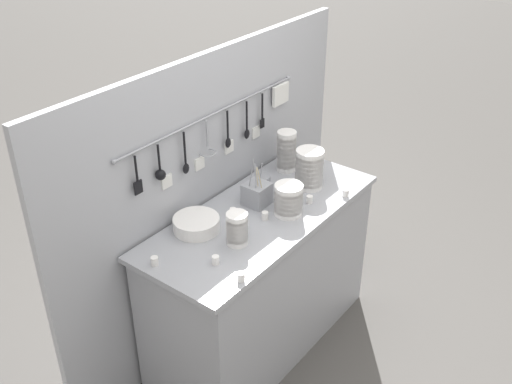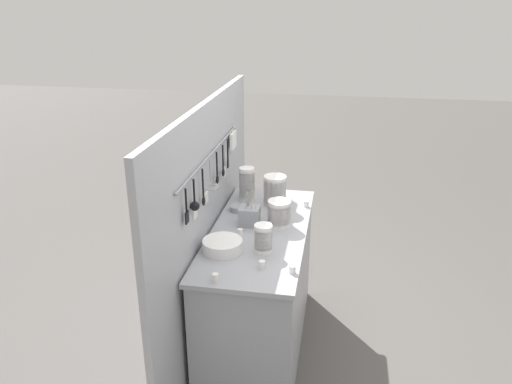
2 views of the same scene
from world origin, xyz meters
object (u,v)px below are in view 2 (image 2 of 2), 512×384
Objects in this scene: bowl_stack_nested_right at (275,191)px; bowl_stack_tall_left at (247,184)px; cup_centre at (306,204)px; cup_back_right at (215,277)px; cup_by_caddy at (262,264)px; plate_stack at (222,245)px; cup_edge_near at (292,269)px; cup_beside_plates at (240,232)px; steel_mixing_bowl at (237,208)px; cutlery_caddy at (250,216)px; bowl_stack_wide_centre at (279,213)px; cup_front_left at (286,213)px; bowl_stack_short_front at (263,238)px; cup_edge_far at (266,229)px.

bowl_stack_tall_left is at bearing 68.24° from bowl_stack_nested_right.
bowl_stack_tall_left is 0.48m from cup_centre.
cup_back_right is 0.29m from cup_by_caddy.
cup_edge_near is (-0.19, -0.45, -0.01)m from plate_stack.
bowl_stack_nested_right is 5.35× the size of cup_beside_plates.
cutlery_caddy is at bearing -148.42° from steel_mixing_bowl.
bowl_stack_tall_left is at bearing -7.89° from steel_mixing_bowl.
cup_by_caddy and cup_beside_plates have the same top height.
bowl_stack_wide_centre is 4.02× the size of cup_centre.
cup_back_right is at bearing -175.20° from steel_mixing_bowl.
bowl_stack_wide_centre is 0.33m from bowl_stack_nested_right.
plate_stack is 0.67m from cup_front_left.
bowl_stack_nested_right is at bearing 2.26° from bowl_stack_short_front.
cutlery_caddy reaches higher than steel_mixing_bowl.
plate_stack is at bearing 67.46° from cup_edge_near.
bowl_stack_short_front is 0.72× the size of plate_stack.
cup_centre is at bearing -24.05° from bowl_stack_wide_centre.
bowl_stack_tall_left is at bearing 36.31° from bowl_stack_wide_centre.
bowl_stack_nested_right reaches higher than steel_mixing_bowl.
cutlery_caddy is (0.37, 0.15, -0.02)m from bowl_stack_short_front.
bowl_stack_short_front is 3.98× the size of cup_edge_far.
bowl_stack_wide_centre is at bearing -49.02° from cup_beside_plates.
cup_front_left is at bearing -18.92° from cup_edge_far.
bowl_stack_wide_centre is at bearing 155.95° from cup_centre.
cup_edge_far reaches higher than steel_mixing_bowl.
cup_edge_near is at bearing -136.81° from cup_beside_plates.
bowl_stack_nested_right reaches higher than cup_beside_plates.
cup_by_caddy is 1.00× the size of cup_beside_plates.
cup_beside_plates and cup_centre have the same top height.
cup_back_right is at bearing 152.02° from bowl_stack_short_front.
bowl_stack_nested_right is 0.97× the size of plate_stack.
cup_front_left is (-0.03, -0.36, 0.00)m from steel_mixing_bowl.
bowl_stack_wide_centre is 0.16m from cup_edge_far.
cup_beside_plates is at bearing 44.12° from bowl_stack_short_front.
cup_edge_far is (0.46, 0.05, 0.00)m from cup_by_caddy.
cup_back_right is 0.98m from cup_front_left.
cutlery_caddy reaches higher than cup_beside_plates.
bowl_stack_tall_left is 5.80× the size of cup_back_right.
cup_front_left is at bearing -145.36° from bowl_stack_nested_right.
cup_edge_far is (-0.32, -0.26, 0.00)m from steel_mixing_bowl.
cutlery_caddy reaches higher than bowl_stack_wide_centre.
bowl_stack_nested_right is at bearing -9.16° from cup_back_right.
cup_beside_plates is (-0.20, 0.23, -0.07)m from bowl_stack_wide_centre.
cup_beside_plates is 1.00× the size of cup_front_left.
cup_edge_near is at bearing -137.61° from bowl_stack_short_front.
bowl_stack_tall_left is 5.80× the size of cup_edge_far.
bowl_stack_nested_right is at bearing -16.59° from cup_beside_plates.
steel_mixing_bowl is at bearing 3.51° from plate_stack.
cup_by_caddy is at bearing -174.37° from cup_edge_far.
cup_by_caddy is at bearing -176.64° from bowl_stack_nested_right.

